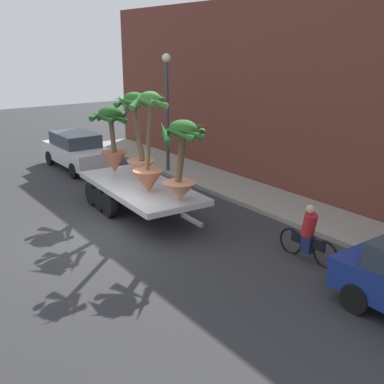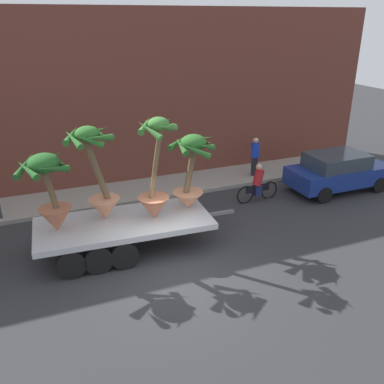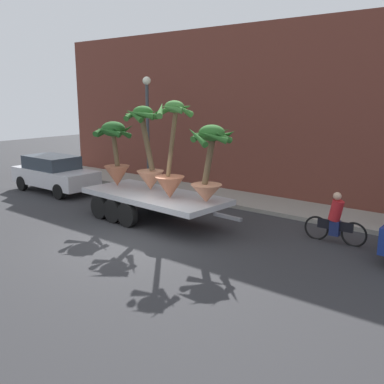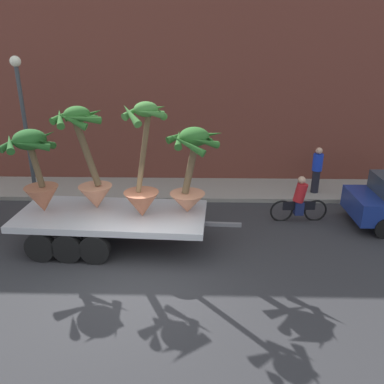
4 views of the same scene
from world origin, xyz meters
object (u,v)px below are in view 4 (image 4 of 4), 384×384
(potted_palm_front, at_px, (88,164))
(street_lamp, at_px, (23,110))
(potted_palm_extra, at_px, (36,171))
(flatbed_trailer, at_px, (103,220))
(potted_palm_middle, at_px, (191,171))
(pedestrian_near_gate, at_px, (317,169))
(potted_palm_rear, at_px, (143,176))
(cyclist, at_px, (299,201))

(potted_palm_front, distance_m, street_lamp, 4.41)
(potted_palm_extra, relative_size, street_lamp, 0.48)
(flatbed_trailer, bearing_deg, potted_palm_middle, 2.11)
(flatbed_trailer, distance_m, pedestrian_near_gate, 7.96)
(potted_palm_rear, relative_size, pedestrian_near_gate, 1.80)
(flatbed_trailer, height_order, potted_palm_rear, potted_palm_rear)
(potted_palm_extra, bearing_deg, cyclist, 12.08)
(flatbed_trailer, relative_size, street_lamp, 1.30)
(potted_palm_extra, bearing_deg, pedestrian_near_gate, 23.55)
(street_lamp, bearing_deg, potted_palm_front, -46.12)
(potted_palm_extra, xyz_separation_m, pedestrian_near_gate, (8.68, 3.78, -1.12))
(pedestrian_near_gate, bearing_deg, potted_palm_front, -154.29)
(potted_palm_rear, xyz_separation_m, street_lamp, (-4.56, 3.64, 1.09))
(street_lamp, bearing_deg, potted_palm_middle, -29.77)
(potted_palm_front, relative_size, potted_palm_extra, 1.24)
(potted_palm_middle, height_order, street_lamp, street_lamp)
(flatbed_trailer, relative_size, pedestrian_near_gate, 3.66)
(potted_palm_extra, relative_size, cyclist, 1.26)
(potted_palm_front, bearing_deg, street_lamp, 133.88)
(potted_palm_extra, bearing_deg, potted_palm_rear, -5.39)
(flatbed_trailer, height_order, cyclist, cyclist)
(potted_palm_middle, relative_size, pedestrian_near_gate, 1.40)
(potted_palm_middle, relative_size, cyclist, 1.30)
(cyclist, bearing_deg, potted_palm_middle, -155.16)
(potted_palm_middle, height_order, potted_palm_front, potted_palm_front)
(potted_palm_middle, relative_size, potted_palm_extra, 1.03)
(potted_palm_rear, xyz_separation_m, cyclist, (4.66, 1.90, -1.48))
(flatbed_trailer, bearing_deg, potted_palm_front, 139.56)
(potted_palm_rear, distance_m, street_lamp, 5.93)
(potted_palm_front, height_order, street_lamp, street_lamp)
(potted_palm_extra, distance_m, street_lamp, 3.89)
(flatbed_trailer, xyz_separation_m, street_lamp, (-3.34, 3.41, 2.48))
(potted_palm_front, xyz_separation_m, cyclist, (6.23, 1.37, -1.64))
(potted_palm_rear, bearing_deg, potted_palm_middle, 14.34)
(potted_palm_front, height_order, potted_palm_extra, potted_palm_front)
(potted_palm_middle, xyz_separation_m, street_lamp, (-5.81, 3.32, 1.05))
(potted_palm_middle, distance_m, potted_palm_front, 2.83)
(flatbed_trailer, relative_size, cyclist, 3.40)
(potted_palm_middle, distance_m, pedestrian_near_gate, 5.97)
(street_lamp, bearing_deg, pedestrian_near_gate, 2.32)
(flatbed_trailer, xyz_separation_m, potted_palm_rear, (1.21, -0.23, 1.39))
(cyclist, relative_size, street_lamp, 0.38)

